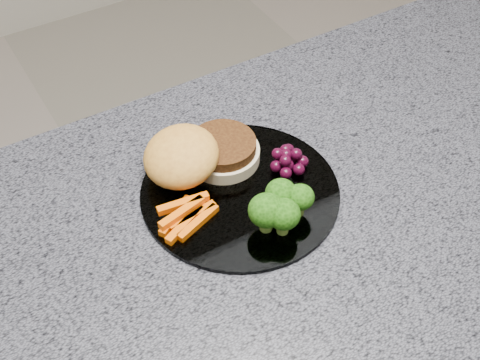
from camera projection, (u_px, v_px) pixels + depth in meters
name	position (u px, v px, depth m)	size (l,w,h in m)	color
countertop	(286.00, 220.00, 0.87)	(1.20, 0.60, 0.04)	#52535D
plate	(240.00, 192.00, 0.87)	(0.26, 0.26, 0.01)	white
burger	(196.00, 157.00, 0.88)	(0.19, 0.13, 0.06)	#C7B68C
carrot_sticks	(185.00, 215.00, 0.83)	(0.08, 0.06, 0.02)	#DE5703
broccoli	(280.00, 206.00, 0.81)	(0.09, 0.07, 0.05)	olive
grape_bunch	(288.00, 160.00, 0.89)	(0.05, 0.06, 0.03)	black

